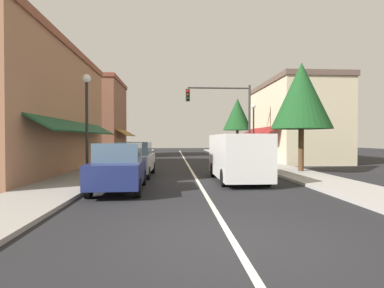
% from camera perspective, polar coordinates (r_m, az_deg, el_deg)
% --- Properties ---
extents(ground_plane, '(80.00, 80.00, 0.00)m').
position_cam_1_polar(ground_plane, '(23.71, -0.92, -3.68)').
color(ground_plane, black).
extents(sidewalk_left, '(2.60, 56.00, 0.12)m').
position_cam_1_polar(sidewalk_left, '(24.08, -14.14, -3.50)').
color(sidewalk_left, gray).
rests_on(sidewalk_left, ground).
extents(sidewalk_right, '(2.60, 56.00, 0.12)m').
position_cam_1_polar(sidewalk_right, '(24.59, 12.01, -3.40)').
color(sidewalk_right, '#A39E99').
rests_on(sidewalk_right, ground).
extents(lane_center_stripe, '(0.14, 52.00, 0.01)m').
position_cam_1_polar(lane_center_stripe, '(23.71, -0.92, -3.67)').
color(lane_center_stripe, silver).
rests_on(lane_center_stripe, ground).
extents(storefront_left_block, '(7.13, 14.20, 7.26)m').
position_cam_1_polar(storefront_left_block, '(19.66, -29.68, 5.83)').
color(storefront_left_block, '#9E6B4C').
rests_on(storefront_left_block, ground).
extents(storefront_right_block, '(6.45, 10.20, 6.79)m').
position_cam_1_polar(storefront_right_block, '(27.71, 18.64, 3.97)').
color(storefront_right_block, beige).
rests_on(storefront_right_block, ground).
extents(storefront_far_left, '(5.78, 8.20, 8.32)m').
position_cam_1_polar(storefront_far_left, '(34.59, -16.92, 4.64)').
color(storefront_far_left, brown).
rests_on(storefront_far_left, ground).
extents(parked_car_nearest_left, '(1.88, 4.15, 1.77)m').
position_cam_1_polar(parked_car_nearest_left, '(11.47, -13.56, -4.27)').
color(parked_car_nearest_left, navy).
rests_on(parked_car_nearest_left, ground).
extents(parked_car_second_left, '(1.86, 4.14, 1.77)m').
position_cam_1_polar(parked_car_second_left, '(15.80, -10.68, -2.83)').
color(parked_car_second_left, '#B7BABF').
rests_on(parked_car_second_left, ground).
extents(van_in_lane, '(2.02, 5.19, 2.12)m').
position_cam_1_polar(van_in_lane, '(13.93, 8.52, -2.23)').
color(van_in_lane, silver).
rests_on(van_in_lane, ground).
extents(traffic_signal_mast_arm, '(5.03, 0.50, 6.08)m').
position_cam_1_polar(traffic_signal_mast_arm, '(23.49, 6.86, 6.35)').
color(traffic_signal_mast_arm, '#333333').
rests_on(traffic_signal_mast_arm, ground).
extents(street_lamp_left_near, '(0.36, 0.36, 4.73)m').
position_cam_1_polar(street_lamp_left_near, '(13.99, -19.23, 6.13)').
color(street_lamp_left_near, black).
rests_on(street_lamp_left_near, ground).
extents(street_lamp_right_mid, '(0.36, 0.36, 4.55)m').
position_cam_1_polar(street_lamp_right_mid, '(23.11, 11.52, 3.84)').
color(street_lamp_right_mid, black).
rests_on(street_lamp_right_mid, ground).
extents(tree_right_near, '(3.38, 3.38, 6.20)m').
position_cam_1_polar(tree_right_near, '(18.21, 19.92, 8.50)').
color(tree_right_near, '#4C331E').
rests_on(tree_right_near, ground).
extents(tree_right_far, '(3.13, 3.13, 6.32)m').
position_cam_1_polar(tree_right_far, '(33.25, 8.56, 5.53)').
color(tree_right_far, '#4C331E').
rests_on(tree_right_far, ground).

